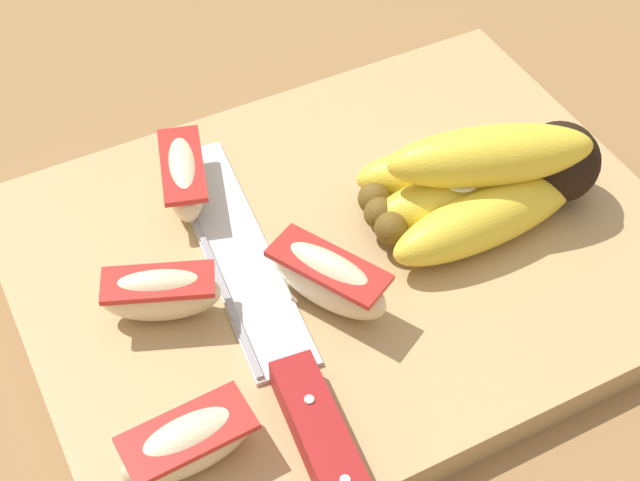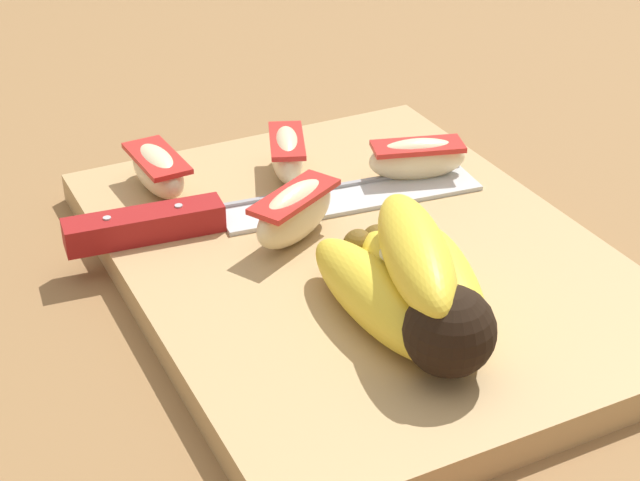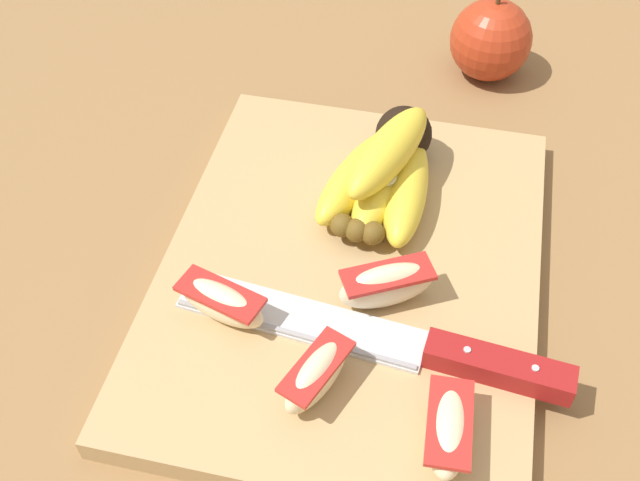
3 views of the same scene
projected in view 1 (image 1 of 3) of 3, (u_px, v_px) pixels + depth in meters
The scene contains 8 objects.
ground_plane at pixel (332, 294), 0.54m from camera, with size 6.00×6.00×0.00m, color olive.
cutting_board at pixel (348, 257), 0.55m from camera, with size 0.37×0.28×0.02m, color tan.
banana_bunch at pixel (487, 181), 0.54m from camera, with size 0.14×0.09×0.06m.
chefs_knife at pixel (290, 372), 0.47m from camera, with size 0.06×0.28×0.02m.
apple_wedge_near at pixel (160, 294), 0.49m from camera, with size 0.07×0.04×0.03m.
apple_wedge_middle at pixel (184, 176), 0.55m from camera, with size 0.04×0.07×0.03m.
apple_wedge_far at pixel (189, 443), 0.44m from camera, with size 0.07×0.03×0.03m.
apple_wedge_extra at pixel (328, 279), 0.50m from camera, with size 0.05×0.07×0.04m.
Camera 1 is at (-0.16, -0.30, 0.42)m, focal length 53.02 mm.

